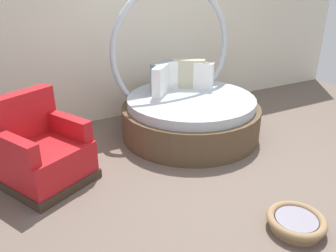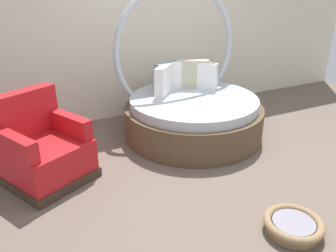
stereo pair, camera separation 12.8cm
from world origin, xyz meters
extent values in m
cube|color=#66564C|center=(0.00, 0.00, -0.01)|extent=(8.00, 8.00, 0.02)
cube|color=silver|center=(0.00, 2.30, 1.39)|extent=(8.00, 0.12, 2.77)
cylinder|color=brown|center=(0.21, 1.14, 0.21)|extent=(1.86, 1.86, 0.43)
cylinder|color=#B2BCC6|center=(0.21, 1.14, 0.49)|extent=(1.71, 1.71, 0.12)
torus|color=#B2BCC6|center=(0.21, 1.65, 1.08)|extent=(1.85, 0.08, 1.85)
cube|color=white|center=(0.53, 1.42, 0.73)|extent=(0.34, 0.36, 0.37)
cube|color=#BCB293|center=(0.42, 1.52, 0.75)|extent=(0.41, 0.30, 0.40)
cube|color=white|center=(0.25, 1.61, 0.74)|extent=(0.40, 0.15, 0.39)
cube|color=gray|center=(0.03, 1.61, 0.74)|extent=(0.41, 0.25, 0.39)
cube|color=white|center=(-0.10, 1.44, 0.74)|extent=(0.36, 0.36, 0.39)
cube|color=#38281E|center=(-1.76, 0.82, 0.05)|extent=(1.07, 1.07, 0.10)
cube|color=red|center=(-1.76, 0.82, 0.27)|extent=(1.02, 1.02, 0.34)
cube|color=red|center=(-1.90, 1.10, 0.69)|extent=(0.75, 0.49, 0.50)
cube|color=red|center=(-2.04, 0.68, 0.55)|extent=(0.42, 0.66, 0.22)
cube|color=red|center=(-1.47, 0.97, 0.55)|extent=(0.42, 0.66, 0.22)
cylinder|color=#8E704C|center=(0.01, -0.96, 0.03)|extent=(0.44, 0.44, 0.06)
torus|color=#8E704C|center=(0.01, -0.96, 0.10)|extent=(0.51, 0.51, 0.07)
cylinder|color=gray|center=(0.01, -0.96, 0.08)|extent=(0.36, 0.36, 0.05)
camera|label=1|loc=(-2.09, -2.55, 2.05)|focal=36.70mm
camera|label=2|loc=(-1.98, -2.61, 2.05)|focal=36.70mm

